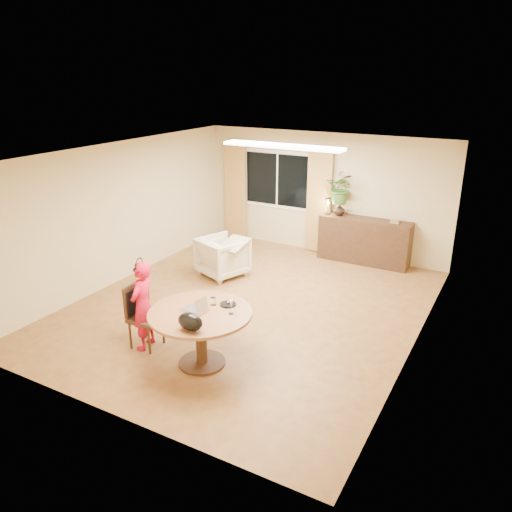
{
  "coord_description": "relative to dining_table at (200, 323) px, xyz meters",
  "views": [
    {
      "loc": [
        3.82,
        -6.68,
        3.78
      ],
      "look_at": [
        0.25,
        -0.2,
        1.03
      ],
      "focal_mm": 35.0,
      "sensor_mm": 36.0,
      "label": 1
    }
  ],
  "objects": [
    {
      "name": "floor",
      "position": [
        -0.31,
        1.85,
        -0.62
      ],
      "size": [
        6.5,
        6.5,
        0.0
      ],
      "primitive_type": "plane",
      "color": "brown",
      "rests_on": "ground"
    },
    {
      "name": "ceiling",
      "position": [
        -0.31,
        1.85,
        1.98
      ],
      "size": [
        6.5,
        6.5,
        0.0
      ],
      "primitive_type": "plane",
      "rotation": [
        3.14,
        0.0,
        0.0
      ],
      "color": "white",
      "rests_on": "wall_back"
    },
    {
      "name": "wall_back",
      "position": [
        -0.31,
        5.1,
        0.68
      ],
      "size": [
        5.5,
        0.0,
        5.5
      ],
      "primitive_type": "plane",
      "rotation": [
        1.57,
        0.0,
        0.0
      ],
      "color": "#CAB983",
      "rests_on": "floor"
    },
    {
      "name": "wall_left",
      "position": [
        -3.06,
        1.85,
        0.68
      ],
      "size": [
        0.0,
        6.5,
        6.5
      ],
      "primitive_type": "plane",
      "rotation": [
        1.57,
        0.0,
        1.57
      ],
      "color": "#CAB983",
      "rests_on": "floor"
    },
    {
      "name": "wall_right",
      "position": [
        2.44,
        1.85,
        0.68
      ],
      "size": [
        0.0,
        6.5,
        6.5
      ],
      "primitive_type": "plane",
      "rotation": [
        1.57,
        0.0,
        -1.57
      ],
      "color": "#CAB983",
      "rests_on": "floor"
    },
    {
      "name": "window",
      "position": [
        -1.41,
        5.08,
        0.88
      ],
      "size": [
        1.7,
        0.03,
        1.3
      ],
      "color": "white",
      "rests_on": "wall_back"
    },
    {
      "name": "curtain_left",
      "position": [
        -2.46,
        5.0,
        0.52
      ],
      "size": [
        0.55,
        0.08,
        2.25
      ],
      "primitive_type": "cube",
      "color": "olive",
      "rests_on": "wall_back"
    },
    {
      "name": "curtain_right",
      "position": [
        -0.36,
        5.0,
        0.52
      ],
      "size": [
        0.55,
        0.08,
        2.25
      ],
      "primitive_type": "cube",
      "color": "olive",
      "rests_on": "wall_back"
    },
    {
      "name": "ceiling_panel",
      "position": [
        -0.31,
        3.05,
        1.94
      ],
      "size": [
        2.2,
        0.35,
        0.05
      ],
      "primitive_type": "cube",
      "color": "white",
      "rests_on": "ceiling"
    },
    {
      "name": "dining_table",
      "position": [
        0.0,
        0.0,
        0.0
      ],
      "size": [
        1.39,
        1.39,
        0.79
      ],
      "color": "brown",
      "rests_on": "floor"
    },
    {
      "name": "dining_chair",
      "position": [
        -0.97,
        0.01,
        -0.15
      ],
      "size": [
        0.47,
        0.43,
        0.94
      ],
      "primitive_type": null,
      "rotation": [
        0.0,
        0.0,
        0.05
      ],
      "color": "black",
      "rests_on": "floor"
    },
    {
      "name": "child",
      "position": [
        -0.98,
        -0.02,
        0.04
      ],
      "size": [
        0.53,
        0.39,
        1.32
      ],
      "primitive_type": "imported",
      "rotation": [
        0.0,
        0.0,
        -1.4
      ],
      "color": "red",
      "rests_on": "floor"
    },
    {
      "name": "laptop",
      "position": [
        -0.1,
        -0.01,
        0.28
      ],
      "size": [
        0.35,
        0.25,
        0.22
      ],
      "primitive_type": null,
      "rotation": [
        0.0,
        0.0,
        -0.1
      ],
      "color": "#B7B7BC",
      "rests_on": "dining_table"
    },
    {
      "name": "tumbler",
      "position": [
        0.04,
        0.26,
        0.22
      ],
      "size": [
        0.08,
        0.08,
        0.11
      ],
      "primitive_type": null,
      "rotation": [
        0.0,
        0.0,
        0.08
      ],
      "color": "white",
      "rests_on": "dining_table"
    },
    {
      "name": "wine_glass",
      "position": [
        0.39,
        0.15,
        0.27
      ],
      "size": [
        0.07,
        0.07,
        0.2
      ],
      "primitive_type": null,
      "rotation": [
        0.0,
        0.0,
        -0.0
      ],
      "color": "white",
      "rests_on": "dining_table"
    },
    {
      "name": "pot_lid",
      "position": [
        0.22,
        0.36,
        0.19
      ],
      "size": [
        0.23,
        0.23,
        0.04
      ],
      "primitive_type": null,
      "rotation": [
        0.0,
        0.0,
        -0.03
      ],
      "color": "white",
      "rests_on": "dining_table"
    },
    {
      "name": "handbag",
      "position": [
        0.18,
        -0.46,
        0.28
      ],
      "size": [
        0.39,
        0.29,
        0.23
      ],
      "primitive_type": null,
      "rotation": [
        0.0,
        0.0,
        -0.28
      ],
      "color": "black",
      "rests_on": "dining_table"
    },
    {
      "name": "armchair",
      "position": [
        -1.46,
        2.84,
        -0.24
      ],
      "size": [
        1.06,
        1.07,
        0.77
      ],
      "primitive_type": "imported",
      "rotation": [
        0.0,
        0.0,
        2.79
      ],
      "color": "beige",
      "rests_on": "floor"
    },
    {
      "name": "throw",
      "position": [
        -1.18,
        2.81,
        0.16
      ],
      "size": [
        0.5,
        0.59,
        0.03
      ],
      "primitive_type": null,
      "rotation": [
        0.0,
        0.0,
        -0.1
      ],
      "color": "beige",
      "rests_on": "armchair"
    },
    {
      "name": "sideboard",
      "position": [
        0.74,
        4.86,
        -0.15
      ],
      "size": [
        1.88,
        0.46,
        0.94
      ],
      "primitive_type": "cube",
      "color": "black",
      "rests_on": "floor"
    },
    {
      "name": "vase",
      "position": [
        0.16,
        4.86,
        0.44
      ],
      "size": [
        0.24,
        0.24,
        0.25
      ],
      "primitive_type": "imported",
      "rotation": [
        0.0,
        0.0,
        0.03
      ],
      "color": "black",
      "rests_on": "sideboard"
    },
    {
      "name": "bouquet",
      "position": [
        0.18,
        4.86,
        0.9
      ],
      "size": [
        0.63,
        0.55,
        0.66
      ],
      "primitive_type": "imported",
      "rotation": [
        0.0,
        0.0,
        0.06
      ],
      "color": "#286526",
      "rests_on": "vase"
    },
    {
      "name": "book_stack",
      "position": [
        1.33,
        4.86,
        0.36
      ],
      "size": [
        0.2,
        0.16,
        0.07
      ],
      "primitive_type": null,
      "rotation": [
        0.0,
        0.0,
        0.13
      ],
      "color": "#866344",
      "rests_on": "sideboard"
    },
    {
      "name": "desk_lamp",
      "position": [
        -0.07,
        4.81,
        0.5
      ],
      "size": [
        0.16,
        0.16,
        0.37
      ],
      "primitive_type": null,
      "rotation": [
        0.0,
        0.0,
        0.04
      ],
      "color": "black",
      "rests_on": "sideboard"
    }
  ]
}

